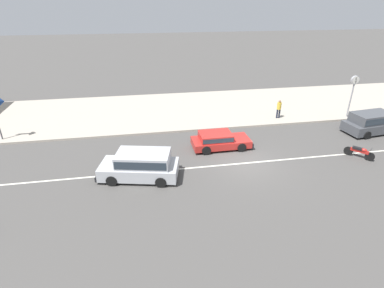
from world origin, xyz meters
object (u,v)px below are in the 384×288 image
(minivan_silver_2, at_px, (141,164))
(street_clock, at_px, (354,86))
(pedestrian_near_clock, at_px, (279,108))
(hatchback_red_1, at_px, (219,140))
(motorcycle_1, at_px, (360,152))
(minivan_dark_grey_0, at_px, (373,122))

(minivan_silver_2, distance_m, street_clock, 18.61)
(minivan_silver_2, height_order, pedestrian_near_clock, pedestrian_near_clock)
(minivan_silver_2, bearing_deg, street_clock, 20.39)
(hatchback_red_1, xyz_separation_m, pedestrian_near_clock, (6.21, 4.27, 0.45))
(motorcycle_1, height_order, pedestrian_near_clock, pedestrian_near_clock)
(hatchback_red_1, relative_size, pedestrian_near_clock, 2.59)
(street_clock, distance_m, pedestrian_near_clock, 6.18)
(street_clock, bearing_deg, motorcycle_1, -119.49)
(minivan_dark_grey_0, height_order, pedestrian_near_clock, pedestrian_near_clock)
(motorcycle_1, xyz_separation_m, pedestrian_near_clock, (-2.22, 7.20, 0.62))
(minivan_dark_grey_0, bearing_deg, motorcycle_1, -135.85)
(street_clock, bearing_deg, hatchback_red_1, -163.61)
(minivan_dark_grey_0, xyz_separation_m, hatchback_red_1, (-12.00, -0.53, -0.25))
(hatchback_red_1, height_order, street_clock, street_clock)
(minivan_dark_grey_0, distance_m, motorcycle_1, 4.99)
(hatchback_red_1, relative_size, minivan_silver_2, 0.85)
(motorcycle_1, xyz_separation_m, street_clock, (3.67, 6.50, 2.35))
(pedestrian_near_clock, bearing_deg, street_clock, -6.85)
(street_clock, bearing_deg, pedestrian_near_clock, 173.15)
(motorcycle_1, bearing_deg, pedestrian_near_clock, 107.13)
(hatchback_red_1, bearing_deg, street_clock, 16.39)
(minivan_dark_grey_0, xyz_separation_m, pedestrian_near_clock, (-5.79, 3.74, 0.20))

